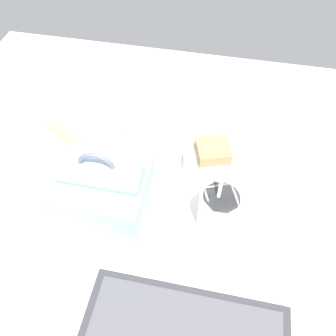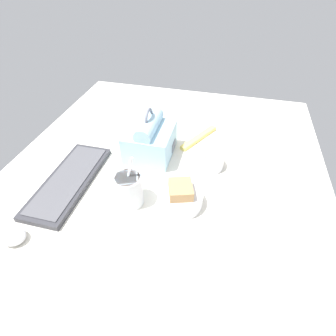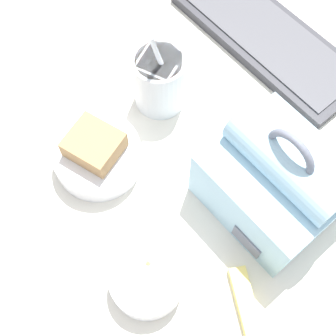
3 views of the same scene
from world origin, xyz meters
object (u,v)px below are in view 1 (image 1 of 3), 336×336
bento_bowl_snacks (140,131)px  chopstick_case (76,143)px  soup_cup (218,210)px  bento_bowl_sandwich (212,160)px  keyboard (185,327)px  lunch_bag (104,190)px

bento_bowl_snacks → chopstick_case: (15.54, 5.80, -1.54)cm
soup_cup → chopstick_case: bearing=-21.9°
bento_bowl_sandwich → keyboard: bearing=89.9°
lunch_bag → bento_bowl_sandwich: lunch_bag is taller
lunch_bag → soup_cup: (-24.19, -0.77, -1.24)cm
lunch_bag → soup_cup: bearing=-178.2°
bento_bowl_sandwich → bento_bowl_snacks: size_ratio=1.33×
keyboard → soup_cup: (-2.95, -22.31, 4.40)cm
soup_cup → chopstick_case: (37.87, -15.23, -4.62)cm
lunch_bag → soup_cup: size_ratio=1.08×
bento_bowl_snacks → chopstick_case: size_ratio=0.53×
keyboard → soup_cup: bearing=-97.5°
keyboard → lunch_bag: bearing=-45.4°
lunch_bag → chopstick_case: 21.86cm
keyboard → lunch_bag: 30.76cm
bento_bowl_snacks → keyboard: bearing=114.1°
lunch_bag → bento_bowl_sandwich: (-21.28, -15.65, -3.78)cm
keyboard → lunch_bag: (21.23, -21.54, 5.64)cm
bento_bowl_sandwich → bento_bowl_snacks: bento_bowl_sandwich is taller
bento_bowl_snacks → chopstick_case: 16.66cm
soup_cup → bento_bowl_snacks: 30.83cm
soup_cup → bento_bowl_snacks: (22.33, -21.04, -3.08)cm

